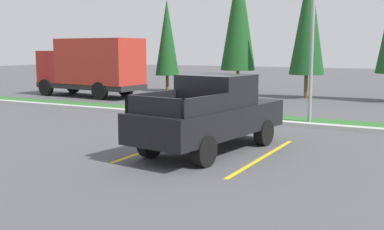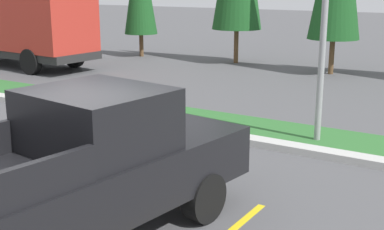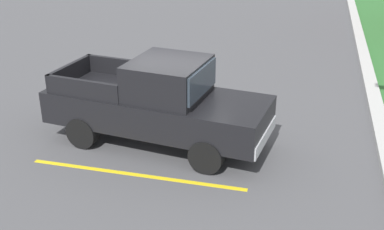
# 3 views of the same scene
# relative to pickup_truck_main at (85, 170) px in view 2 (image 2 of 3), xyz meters

# --- Properties ---
(ground_plane) EXTENTS (120.00, 120.00, 0.00)m
(ground_plane) POSITION_rel_pickup_truck_main_xyz_m (-0.39, 0.23, -1.04)
(ground_plane) COLOR #4C4C4F
(parking_line_near) EXTENTS (0.12, 4.80, 0.01)m
(parking_line_near) POSITION_rel_pickup_truck_main_xyz_m (-1.56, -0.05, -1.04)
(parking_line_near) COLOR yellow
(parking_line_near) RESTS_ON ground
(curb_strip) EXTENTS (56.00, 0.40, 0.15)m
(curb_strip) POSITION_rel_pickup_truck_main_xyz_m (-0.39, 5.23, -0.97)
(curb_strip) COLOR #B2B2AD
(curb_strip) RESTS_ON ground
(grass_median) EXTENTS (56.00, 1.80, 0.06)m
(grass_median) POSITION_rel_pickup_truck_main_xyz_m (-0.39, 6.33, -1.01)
(grass_median) COLOR #2D662D
(grass_median) RESTS_ON ground
(pickup_truck_main) EXTENTS (2.55, 5.43, 2.10)m
(pickup_truck_main) POSITION_rel_pickup_truck_main_xyz_m (0.00, 0.00, 0.00)
(pickup_truck_main) COLOR black
(pickup_truck_main) RESTS_ON ground
(cargo_truck_distant) EXTENTS (6.94, 2.88, 3.40)m
(cargo_truck_distant) POSITION_rel_pickup_truck_main_xyz_m (-12.77, 10.01, 0.81)
(cargo_truck_distant) COLOR black
(cargo_truck_distant) RESTS_ON ground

